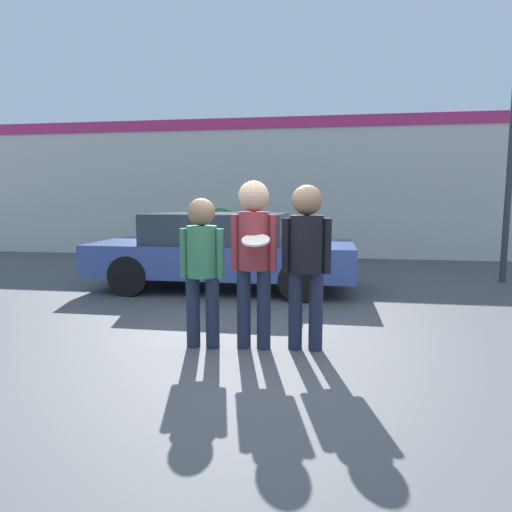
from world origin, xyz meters
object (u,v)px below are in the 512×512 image
(person_left, at_px, (202,261))
(parked_car_near, at_px, (222,250))
(shrub, at_px, (219,234))
(person_middle_with_frisbee, at_px, (254,249))
(person_right, at_px, (306,252))

(person_left, xyz_separation_m, parked_car_near, (-0.55, 3.28, -0.25))
(parked_car_near, height_order, shrub, shrub)
(parked_car_near, distance_m, shrub, 4.02)
(person_middle_with_frisbee, distance_m, parked_car_near, 3.44)
(shrub, bearing_deg, parked_car_near, -75.61)
(person_middle_with_frisbee, bearing_deg, parked_car_near, 108.95)
(shrub, bearing_deg, person_left, -77.82)
(person_left, relative_size, person_middle_with_frisbee, 0.90)
(person_left, height_order, shrub, person_left)
(person_left, xyz_separation_m, person_right, (1.12, 0.09, 0.11))
(person_middle_with_frisbee, height_order, parked_car_near, person_middle_with_frisbee)
(parked_car_near, bearing_deg, person_middle_with_frisbee, -71.05)
(person_middle_with_frisbee, relative_size, shrub, 1.31)
(person_left, bearing_deg, shrub, 102.18)
(person_right, bearing_deg, person_middle_with_frisbee, -175.37)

